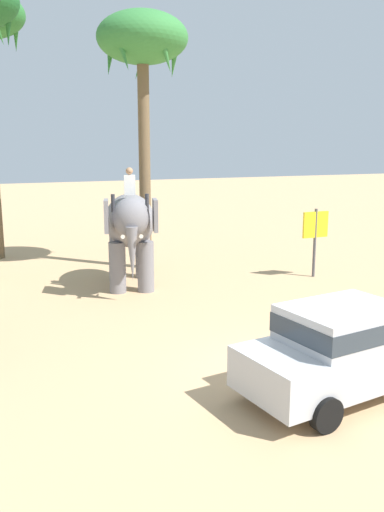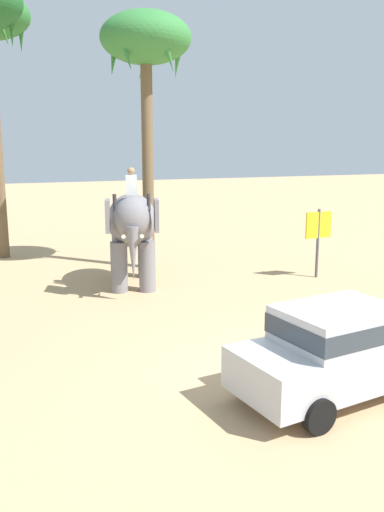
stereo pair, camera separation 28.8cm
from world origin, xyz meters
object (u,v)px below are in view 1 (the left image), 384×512
(palm_tree_near_hut, at_px, (143,47))
(signboard_yellow, at_px, (315,229))
(elephant_with_mahout, at_px, (130,226))
(car_sedan_foreground, at_px, (345,346))

(palm_tree_near_hut, relative_size, signboard_yellow, 3.79)
(elephant_with_mahout, bearing_deg, signboard_yellow, -11.84)
(car_sedan_foreground, bearing_deg, elephant_with_mahout, 97.88)
(elephant_with_mahout, xyz_separation_m, palm_tree_near_hut, (1.34, 2.41, 5.91))
(elephant_with_mahout, distance_m, palm_tree_near_hut, 6.52)
(car_sedan_foreground, relative_size, signboard_yellow, 1.78)
(elephant_with_mahout, height_order, palm_tree_near_hut, palm_tree_near_hut)
(car_sedan_foreground, distance_m, elephant_with_mahout, 9.17)
(elephant_with_mahout, relative_size, signboard_yellow, 1.67)
(car_sedan_foreground, relative_size, palm_tree_near_hut, 0.47)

